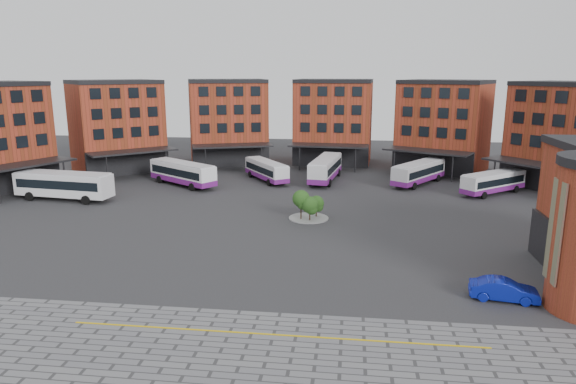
# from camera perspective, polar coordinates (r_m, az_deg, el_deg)

# --- Properties ---
(ground) EXTENTS (160.00, 160.00, 0.00)m
(ground) POSITION_cam_1_polar(r_m,az_deg,el_deg) (45.89, -1.46, -7.04)
(ground) COLOR #28282B
(ground) RESTS_ON ground
(yellow_line) EXTENTS (26.00, 0.15, 0.02)m
(yellow_line) POSITION_cam_1_polar(r_m,az_deg,el_deg) (32.98, -1.62, -15.54)
(yellow_line) COLOR gold
(yellow_line) RESTS_ON paving_zone
(main_building) EXTENTS (94.14, 42.48, 14.60)m
(main_building) POSITION_cam_1_polar(r_m,az_deg,el_deg) (82.04, -0.85, 7.18)
(main_building) COLOR #993421
(main_building) RESTS_ON ground
(tree_island) EXTENTS (4.40, 4.40, 3.35)m
(tree_island) POSITION_cam_1_polar(r_m,az_deg,el_deg) (56.15, 2.32, -1.40)
(tree_island) COLOR gray
(tree_island) RESTS_ON ground
(bus_a) EXTENTS (12.86, 4.33, 3.56)m
(bus_a) POSITION_cam_1_polar(r_m,az_deg,el_deg) (70.54, -23.67, 0.85)
(bus_a) COLOR silver
(bus_a) RESTS_ON ground
(bus_b) EXTENTS (11.37, 9.06, 3.36)m
(bus_b) POSITION_cam_1_polar(r_m,az_deg,el_deg) (74.58, -11.64, 2.09)
(bus_b) COLOR white
(bus_b) RESTS_ON ground
(bus_c) EXTENTS (7.94, 10.08, 2.97)m
(bus_c) POSITION_cam_1_polar(r_m,az_deg,el_deg) (76.33, -2.42, 2.45)
(bus_c) COLOR silver
(bus_c) RESTS_ON ground
(bus_d) EXTENTS (4.50, 12.53, 3.46)m
(bus_d) POSITION_cam_1_polar(r_m,az_deg,el_deg) (76.36, 4.18, 2.63)
(bus_d) COLOR silver
(bus_d) RESTS_ON ground
(bus_e) EXTENTS (8.62, 10.92, 3.22)m
(bus_e) POSITION_cam_1_polar(r_m,az_deg,el_deg) (76.20, 14.33, 2.13)
(bus_e) COLOR silver
(bus_e) RESTS_ON ground
(bus_f) EXTENTS (9.64, 8.53, 2.95)m
(bus_f) POSITION_cam_1_polar(r_m,az_deg,el_deg) (73.22, 21.86, 1.02)
(bus_f) COLOR white
(bus_f) RESTS_ON ground
(blue_car) EXTENTS (4.90, 2.31, 1.55)m
(blue_car) POSITION_cam_1_polar(r_m,az_deg,el_deg) (40.17, 22.87, -9.98)
(blue_car) COLOR #0B1997
(blue_car) RESTS_ON ground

